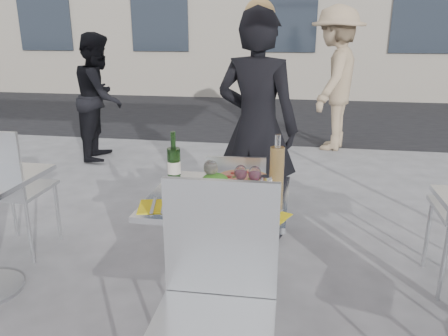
% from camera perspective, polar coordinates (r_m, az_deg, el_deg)
% --- Properties ---
extents(ground, '(80.00, 80.00, 0.00)m').
position_cam_1_polar(ground, '(2.67, -0.58, -18.71)').
color(ground, slate).
extents(street_asphalt, '(24.00, 5.00, 0.00)m').
position_cam_1_polar(street_asphalt, '(8.77, 7.12, 7.01)').
color(street_asphalt, black).
rests_on(street_asphalt, ground).
extents(main_table, '(0.72, 0.72, 0.75)m').
position_cam_1_polar(main_table, '(2.39, -0.62, -8.21)').
color(main_table, '#B7BABF').
rests_on(main_table, ground).
extents(chair_far, '(0.41, 0.42, 0.83)m').
position_cam_1_polar(chair_far, '(2.91, 1.62, -4.41)').
color(chair_far, silver).
rests_on(chair_far, ground).
extents(chair_near, '(0.48, 0.49, 1.03)m').
position_cam_1_polar(chair_near, '(1.76, -1.10, -15.96)').
color(chair_near, silver).
rests_on(chair_near, ground).
extents(side_chair_lfar, '(0.44, 0.45, 0.96)m').
position_cam_1_polar(side_chair_lfar, '(3.40, -26.62, -1.68)').
color(side_chair_lfar, silver).
rests_on(side_chair_lfar, ground).
extents(woman_diner, '(0.72, 0.57, 1.74)m').
position_cam_1_polar(woman_diner, '(3.32, 4.31, 5.21)').
color(woman_diner, black).
rests_on(woman_diner, ground).
extents(pedestrian_a, '(0.72, 0.86, 1.56)m').
position_cam_1_polar(pedestrian_a, '(5.75, -15.94, 8.90)').
color(pedestrian_a, black).
rests_on(pedestrian_a, ground).
extents(pedestrian_b, '(1.02, 1.38, 1.90)m').
position_cam_1_polar(pedestrian_b, '(6.17, 14.23, 11.16)').
color(pedestrian_b, tan).
rests_on(pedestrian_b, ground).
extents(pizza_near, '(0.31, 0.31, 0.02)m').
position_cam_1_polar(pizza_near, '(2.12, -1.33, -5.07)').
color(pizza_near, tan).
rests_on(pizza_near, main_table).
extents(pizza_far, '(0.34, 0.34, 0.03)m').
position_cam_1_polar(pizza_far, '(2.48, 2.51, -1.53)').
color(pizza_far, white).
rests_on(pizza_far, main_table).
extents(salad_plate, '(0.22, 0.22, 0.09)m').
position_cam_1_polar(salad_plate, '(2.38, -1.17, -1.90)').
color(salad_plate, white).
rests_on(salad_plate, main_table).
extents(wine_bottle, '(0.07, 0.08, 0.29)m').
position_cam_1_polar(wine_bottle, '(2.47, -6.56, 0.63)').
color(wine_bottle, '#26521F').
rests_on(wine_bottle, main_table).
extents(carafe, '(0.08, 0.08, 0.29)m').
position_cam_1_polar(carafe, '(2.42, 6.93, 0.37)').
color(carafe, tan).
rests_on(carafe, main_table).
extents(sugar_shaker, '(0.06, 0.06, 0.11)m').
position_cam_1_polar(sugar_shaker, '(2.28, 5.49, -2.35)').
color(sugar_shaker, white).
rests_on(sugar_shaker, main_table).
extents(wineglass_white_a, '(0.07, 0.07, 0.16)m').
position_cam_1_polar(wineglass_white_a, '(2.36, -1.60, -0.13)').
color(wineglass_white_a, white).
rests_on(wineglass_white_a, main_table).
extents(wineglass_white_b, '(0.07, 0.07, 0.16)m').
position_cam_1_polar(wineglass_white_b, '(2.37, -1.87, -0.09)').
color(wineglass_white_b, white).
rests_on(wineglass_white_b, main_table).
extents(wineglass_red_a, '(0.07, 0.07, 0.16)m').
position_cam_1_polar(wineglass_red_a, '(2.29, 2.18, -0.76)').
color(wineglass_red_a, white).
rests_on(wineglass_red_a, main_table).
extents(wineglass_red_b, '(0.07, 0.07, 0.16)m').
position_cam_1_polar(wineglass_red_b, '(2.27, 4.03, -0.93)').
color(wineglass_red_b, white).
rests_on(wineglass_red_b, main_table).
extents(napkin_left, '(0.22, 0.22, 0.01)m').
position_cam_1_polar(napkin_left, '(2.17, -8.72, -4.93)').
color(napkin_left, yellow).
rests_on(napkin_left, main_table).
extents(napkin_right, '(0.24, 0.24, 0.01)m').
position_cam_1_polar(napkin_right, '(2.05, 5.60, -6.27)').
color(napkin_right, yellow).
rests_on(napkin_right, main_table).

